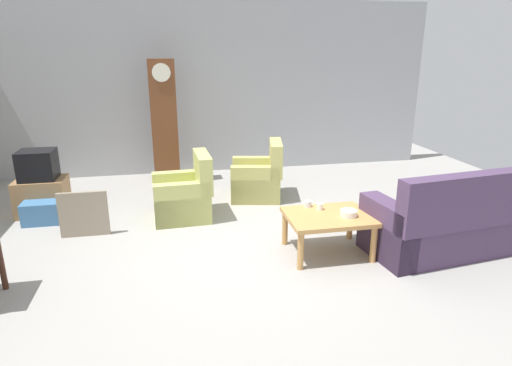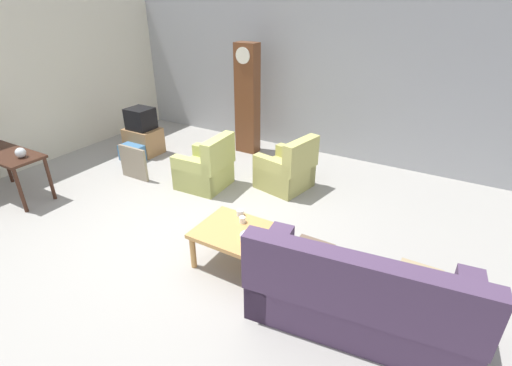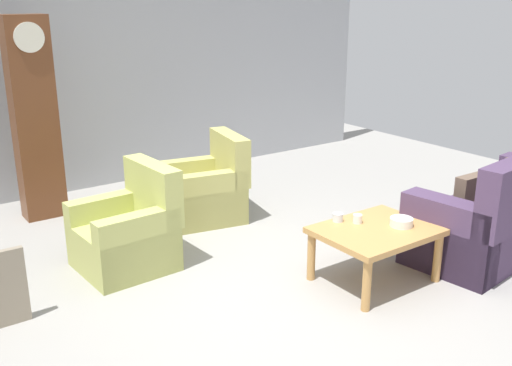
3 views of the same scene
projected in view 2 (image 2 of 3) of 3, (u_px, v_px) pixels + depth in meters
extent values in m
plane|color=#999691|center=(203.00, 229.00, 5.27)|extent=(10.40, 10.40, 0.00)
cube|color=#9EA0A5|center=(311.00, 71.00, 7.32)|extent=(8.40, 0.16, 3.20)
cube|color=beige|center=(27.00, 87.00, 6.81)|extent=(0.12, 6.40, 2.88)
cube|color=#4C3856|center=(358.00, 304.00, 3.70)|extent=(2.19, 1.09, 0.44)
cube|color=#4C3856|center=(358.00, 288.00, 3.17)|extent=(2.11, 0.45, 0.60)
cube|color=#4C3856|center=(466.00, 325.00, 3.32)|extent=(0.34, 0.86, 0.68)
cube|color=#4C3856|center=(270.00, 270.00, 3.97)|extent=(0.34, 0.86, 0.68)
cube|color=#9E8966|center=(418.00, 283.00, 3.39)|extent=(0.36, 0.12, 0.36)
cube|color=brown|center=(315.00, 257.00, 3.73)|extent=(0.36, 0.13, 0.36)
cube|color=#B7BC66|center=(204.00, 175.00, 6.38)|extent=(0.80, 0.80, 0.40)
cube|color=#B7BC66|center=(219.00, 153.00, 6.04)|extent=(0.22, 0.77, 0.52)
cube|color=#B7BC66|center=(213.00, 163.00, 6.57)|extent=(0.77, 0.20, 0.60)
cube|color=#B7BC66|center=(193.00, 176.00, 6.10)|extent=(0.77, 0.20, 0.60)
cube|color=tan|center=(284.00, 176.00, 6.35)|extent=(0.89, 0.89, 0.40)
cube|color=tan|center=(301.00, 156.00, 5.95)|extent=(0.33, 0.78, 0.52)
cube|color=tan|center=(295.00, 165.00, 6.50)|extent=(0.78, 0.31, 0.60)
cube|color=tan|center=(273.00, 176.00, 6.10)|extent=(0.78, 0.31, 0.60)
cube|color=tan|center=(237.00, 232.00, 4.40)|extent=(0.96, 0.76, 0.05)
cylinder|color=tan|center=(193.00, 252.00, 4.45)|extent=(0.07, 0.07, 0.43)
cylinder|color=tan|center=(254.00, 276.00, 4.07)|extent=(0.07, 0.07, 0.43)
cylinder|color=tan|center=(224.00, 226.00, 4.95)|extent=(0.07, 0.07, 0.43)
cylinder|color=tan|center=(281.00, 245.00, 4.57)|extent=(0.07, 0.07, 0.43)
cube|color=#381E14|center=(6.00, 154.00, 5.81)|extent=(1.30, 0.56, 0.04)
cylinder|color=#381E14|center=(20.00, 191.00, 5.53)|extent=(0.06, 0.06, 0.72)
cylinder|color=#381E14|center=(7.00, 163.00, 6.43)|extent=(0.06, 0.06, 0.72)
cylinder|color=#381E14|center=(50.00, 179.00, 5.89)|extent=(0.06, 0.06, 0.72)
cube|color=brown|center=(247.00, 100.00, 7.41)|extent=(0.44, 0.28, 2.16)
cylinder|color=silver|center=(243.00, 56.00, 6.91)|extent=(0.30, 0.02, 0.30)
cube|color=#997047|center=(144.00, 141.00, 7.67)|extent=(0.68, 0.52, 0.52)
cube|color=black|center=(141.00, 119.00, 7.46)|extent=(0.48, 0.44, 0.42)
cube|color=gray|center=(134.00, 163.00, 6.59)|extent=(0.60, 0.05, 0.59)
cube|color=teal|center=(134.00, 152.00, 7.42)|extent=(0.48, 0.39, 0.31)
sphere|color=silver|center=(21.00, 153.00, 5.61)|extent=(0.15, 0.15, 0.15)
cylinder|color=white|center=(242.00, 220.00, 4.53)|extent=(0.08, 0.08, 0.08)
cylinder|color=silver|center=(240.00, 213.00, 4.68)|extent=(0.09, 0.09, 0.07)
cylinder|color=white|center=(249.00, 237.00, 4.21)|extent=(0.19, 0.19, 0.07)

